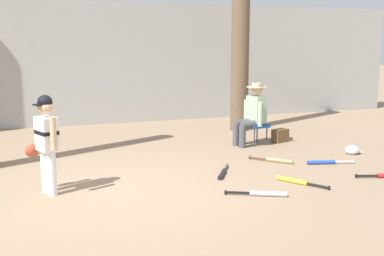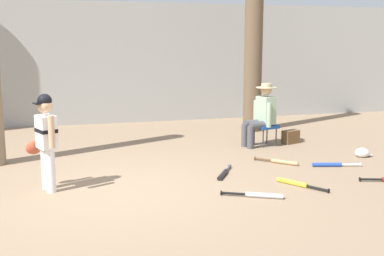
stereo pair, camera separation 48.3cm
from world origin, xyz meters
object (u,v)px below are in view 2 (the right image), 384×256
at_px(bat_blue_youth, 331,165).
at_px(handbag_beside_stool, 291,137).
at_px(seated_spectator, 261,113).
at_px(bat_wood_tan, 281,162).
at_px(folding_stool, 265,127).
at_px(bat_yellow_trainer, 296,183).
at_px(batting_helmet_white, 362,153).
at_px(bat_aluminum_silver, 259,195).
at_px(bat_black_composite, 223,174).
at_px(young_ballplayer, 45,136).
at_px(tree_behind_spectator, 254,28).

bearing_deg(bat_blue_youth, handbag_beside_stool, 83.15).
bearing_deg(seated_spectator, bat_wood_tan, -99.77).
relative_size(folding_stool, bat_blue_youth, 0.61).
relative_size(bat_yellow_trainer, batting_helmet_white, 2.38).
relative_size(folding_stool, bat_wood_tan, 0.79).
relative_size(seated_spectator, bat_aluminum_silver, 1.62).
height_order(handbag_beside_stool, bat_aluminum_silver, handbag_beside_stool).
xyz_separation_m(bat_yellow_trainer, batting_helmet_white, (1.92, 1.23, 0.04)).
distance_m(seated_spectator, handbag_beside_stool, 0.84).
bearing_deg(bat_yellow_trainer, bat_wood_tan, 73.49).
bearing_deg(batting_helmet_white, bat_black_composite, -169.95).
distance_m(bat_black_composite, bat_wood_tan, 1.23).
distance_m(seated_spectator, bat_wood_tan, 1.51).
height_order(folding_stool, bat_blue_youth, folding_stool).
relative_size(bat_yellow_trainer, bat_aluminum_silver, 0.96).
distance_m(young_ballplayer, bat_black_composite, 2.61).
distance_m(tree_behind_spectator, bat_yellow_trainer, 4.80).
bearing_deg(tree_behind_spectator, handbag_beside_stool, -82.68).
distance_m(bat_blue_youth, bat_aluminum_silver, 2.06).
height_order(young_ballplayer, bat_aluminum_silver, young_ballplayer).
bearing_deg(tree_behind_spectator, bat_blue_youth, -90.39).
xyz_separation_m(tree_behind_spectator, bat_wood_tan, (-0.70, -2.94, -2.24)).
xyz_separation_m(bat_wood_tan, batting_helmet_white, (1.57, 0.06, 0.04)).
distance_m(folding_stool, bat_aluminum_silver, 3.22).
height_order(tree_behind_spectator, bat_yellow_trainer, tree_behind_spectator).
relative_size(bat_aluminum_silver, bat_wood_tan, 1.25).
xyz_separation_m(young_ballplayer, bat_blue_youth, (4.34, 0.07, -0.71)).
bearing_deg(bat_blue_youth, bat_yellow_trainer, -142.71).
bearing_deg(tree_behind_spectator, bat_yellow_trainer, -104.36).
bearing_deg(bat_black_composite, young_ballplayer, -179.31).
bearing_deg(batting_helmet_white, folding_stool, 133.21).
distance_m(folding_stool, handbag_beside_stool, 0.62).
bearing_deg(bat_aluminum_silver, bat_yellow_trainer, 25.93).
distance_m(bat_blue_youth, batting_helmet_white, 0.99).
xyz_separation_m(tree_behind_spectator, seated_spectator, (-0.47, -1.58, -1.64)).
height_order(folding_stool, bat_wood_tan, folding_stool).
xyz_separation_m(handbag_beside_stool, bat_aluminum_silver, (-1.95, -2.93, -0.10)).
relative_size(bat_black_composite, bat_wood_tan, 1.11).
xyz_separation_m(young_ballplayer, folding_stool, (3.99, 1.83, -0.38)).
distance_m(folding_stool, bat_wood_tan, 1.45).
height_order(seated_spectator, bat_black_composite, seated_spectator).
relative_size(tree_behind_spectator, bat_wood_tan, 8.76).
height_order(seated_spectator, bat_yellow_trainer, seated_spectator).
height_order(bat_yellow_trainer, batting_helmet_white, batting_helmet_white).
bearing_deg(handbag_beside_stool, bat_wood_tan, -122.31).
xyz_separation_m(tree_behind_spectator, bat_aluminum_silver, (-1.75, -4.45, -2.24)).
height_order(seated_spectator, handbag_beside_stool, seated_spectator).
bearing_deg(bat_black_composite, bat_blue_youth, 1.21).
distance_m(bat_yellow_trainer, bat_aluminum_silver, 0.78).
xyz_separation_m(tree_behind_spectator, bat_yellow_trainer, (-1.05, -4.11, -2.24)).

